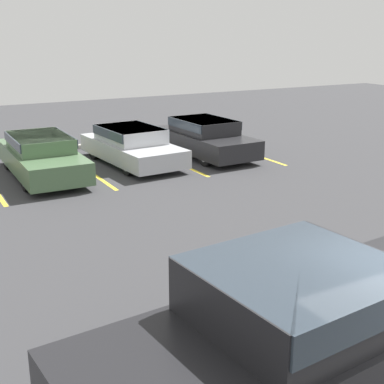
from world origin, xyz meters
TOP-DOWN VIEW (x-y plane):
  - stall_stripe_b at (-0.05, 12.85)m, footprint 0.12×5.29m
  - stall_stripe_c at (2.89, 12.85)m, footprint 0.12×5.29m
  - stall_stripe_d at (5.84, 12.85)m, footprint 0.12×5.29m
  - pickup_truck at (-1.23, 0.88)m, footprint 6.05×2.58m
  - parked_sedan_a at (-1.44, 12.75)m, footprint 1.81×4.75m
  - parked_sedan_b at (1.55, 12.94)m, footprint 2.12×4.56m
  - parked_sedan_c at (4.24, 12.77)m, footprint 1.94×4.46m
  - wheel_stop_curb at (0.77, 16.08)m, footprint 1.92×0.20m

SIDE VIEW (x-z plane):
  - stall_stripe_b at x=-0.05m, z-range 0.00..0.01m
  - stall_stripe_c at x=2.89m, z-range 0.00..0.01m
  - stall_stripe_d at x=5.84m, z-range 0.00..0.01m
  - wheel_stop_curb at x=0.77m, z-range 0.00..0.14m
  - parked_sedan_b at x=1.55m, z-range 0.04..1.25m
  - parked_sedan_a at x=-1.44m, z-range 0.04..1.28m
  - parked_sedan_c at x=4.24m, z-range 0.04..1.33m
  - pickup_truck at x=-1.23m, z-range 0.00..1.83m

